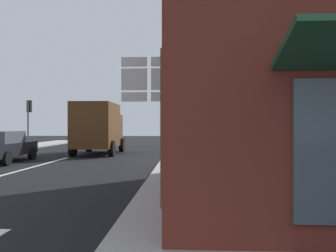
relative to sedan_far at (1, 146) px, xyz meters
name	(u,v)px	position (x,y,z in m)	size (l,w,h in m)	color
ground_plane	(52,162)	(2.29, 0.30, -0.76)	(80.00, 80.00, 0.00)	black
sidewalk_right	(188,167)	(8.72, -1.70, -0.69)	(2.50, 44.00, 0.14)	#9E9B96
lane_centre_stripe	(5,175)	(2.29, -3.70, -0.75)	(0.16, 12.00, 0.01)	silver
sedan_far	(1,146)	(0.00, 0.00, 0.00)	(2.18, 4.30, 1.47)	black
delivery_truck	(99,127)	(3.36, 4.72, 0.89)	(2.60, 5.06, 3.05)	#4C2D14
route_sign_post	(164,111)	(8.20, -8.59, 1.24)	(1.66, 0.14, 3.20)	brown
traffic_light_far_left	(29,113)	(-3.18, 9.24, 1.94)	(0.30, 0.49, 3.65)	#47474C
traffic_light_far_right	(173,113)	(7.77, 7.85, 1.86)	(0.30, 0.49, 3.54)	#47474C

